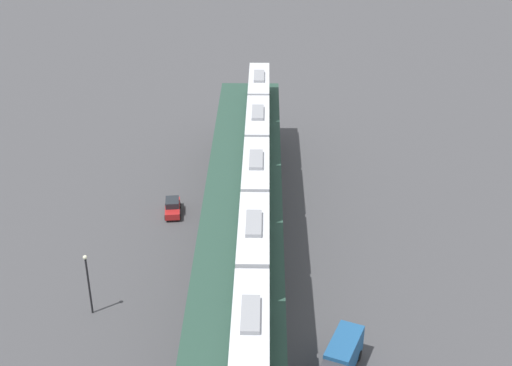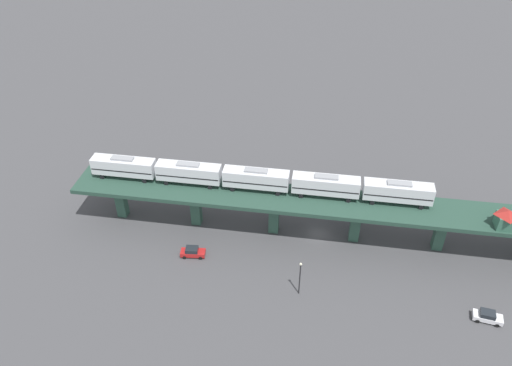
{
  "view_description": "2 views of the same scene",
  "coord_description": "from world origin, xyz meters",
  "px_view_note": "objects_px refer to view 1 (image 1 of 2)",
  "views": [
    {
      "loc": [
        -8.82,
        53.5,
        45.76
      ],
      "look_at": [
        0.03,
        -12.2,
        9.73
      ],
      "focal_mm": 50.0,
      "sensor_mm": 36.0,
      "label": 1
    },
    {
      "loc": [
        70.93,
        7.82,
        63.22
      ],
      "look_at": [
        0.03,
        -12.2,
        9.73
      ],
      "focal_mm": 35.0,
      "sensor_mm": 36.0,
      "label": 2
    }
  ],
  "objects_px": {
    "street_car_red": "(173,207)",
    "street_lamp": "(88,279)",
    "subway_train": "(256,174)",
    "delivery_truck": "(341,359)"
  },
  "relations": [
    {
      "from": "street_car_red",
      "to": "street_lamp",
      "type": "relative_size",
      "value": 0.68
    },
    {
      "from": "subway_train",
      "to": "street_lamp",
      "type": "xyz_separation_m",
      "value": [
        15.07,
        11.6,
        -6.66
      ]
    },
    {
      "from": "subway_train",
      "to": "street_lamp",
      "type": "height_order",
      "value": "subway_train"
    },
    {
      "from": "street_lamp",
      "to": "subway_train",
      "type": "bearing_deg",
      "value": -142.42
    },
    {
      "from": "delivery_truck",
      "to": "subway_train",
      "type": "bearing_deg",
      "value": -59.69
    },
    {
      "from": "subway_train",
      "to": "delivery_truck",
      "type": "bearing_deg",
      "value": 120.31
    },
    {
      "from": "delivery_truck",
      "to": "street_lamp",
      "type": "distance_m",
      "value": 25.65
    },
    {
      "from": "street_car_red",
      "to": "street_lamp",
      "type": "distance_m",
      "value": 20.62
    },
    {
      "from": "subway_train",
      "to": "street_car_red",
      "type": "relative_size",
      "value": 13.29
    },
    {
      "from": "street_car_red",
      "to": "subway_train",
      "type": "bearing_deg",
      "value": 143.85
    }
  ]
}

